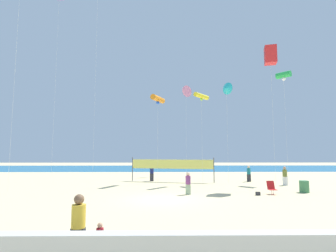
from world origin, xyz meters
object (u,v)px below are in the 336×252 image
(beachgoer_olive_shirt, at_px, (285,175))
(kite_orange_tube, at_px, (158,99))
(kite_violet_diamond, at_px, (98,1))
(beachgoer_teal_shirt, at_px, (249,173))
(folding_beach_chair, at_px, (271,187))
(volleyball_net, at_px, (172,165))
(kite_yellow_tube, at_px, (201,96))
(toddler_figure, at_px, (100,238))
(kite_red_box, at_px, (270,55))
(kite_green_tube, at_px, (284,75))
(beach_handbag, at_px, (258,194))
(kite_pink_delta, at_px, (186,92))
(mother_figure, at_px, (78,223))
(beachgoer_navy_shirt, at_px, (152,172))
(kite_cyan_delta, at_px, (226,88))
(beachgoer_plum_shirt, at_px, (188,182))
(trash_barrel, at_px, (304,187))

(beachgoer_olive_shirt, relative_size, kite_orange_tube, 0.20)
(kite_orange_tube, bearing_deg, kite_violet_diamond, 157.74)
(beachgoer_teal_shirt, bearing_deg, beachgoer_olive_shirt, 44.52)
(folding_beach_chair, bearing_deg, volleyball_net, 126.52)
(folding_beach_chair, xyz_separation_m, kite_yellow_tube, (-3.93, 6.02, 7.74))
(toddler_figure, height_order, folding_beach_chair, toddler_figure)
(kite_red_box, bearing_deg, kite_green_tube, 53.33)
(kite_green_tube, bearing_deg, beachgoer_olive_shirt, -120.09)
(folding_beach_chair, xyz_separation_m, kite_violet_diamond, (-15.05, 9.66, 19.53))
(kite_red_box, bearing_deg, kite_violet_diamond, 160.34)
(toddler_figure, xyz_separation_m, folding_beach_chair, (9.26, 10.76, -0.01))
(beach_handbag, distance_m, kite_pink_delta, 20.01)
(folding_beach_chair, bearing_deg, kite_violet_diamond, 142.84)
(mother_figure, relative_size, kite_yellow_tube, 0.20)
(toddler_figure, bearing_deg, kite_orange_tube, 70.64)
(beachgoer_olive_shirt, bearing_deg, kite_violet_diamond, -6.72)
(kite_violet_diamond, relative_size, kite_green_tube, 1.89)
(kite_red_box, height_order, kite_orange_tube, kite_red_box)
(beachgoer_navy_shirt, relative_size, kite_cyan_delta, 0.17)
(beachgoer_plum_shirt, height_order, kite_pink_delta, kite_pink_delta)
(kite_pink_delta, height_order, kite_yellow_tube, kite_pink_delta)
(beach_handbag, height_order, kite_violet_diamond, kite_violet_diamond)
(kite_red_box, distance_m, kite_pink_delta, 13.85)
(kite_green_tube, bearing_deg, folding_beach_chair, -122.24)
(beachgoer_olive_shirt, relative_size, kite_green_tube, 0.15)
(beachgoer_plum_shirt, height_order, beachgoer_teal_shirt, beachgoer_teal_shirt)
(beachgoer_navy_shirt, xyz_separation_m, trash_barrel, (11.39, -7.79, -0.48))
(mother_figure, xyz_separation_m, beachgoer_olive_shirt, (13.05, 15.68, -0.02))
(beachgoer_navy_shirt, distance_m, kite_cyan_delta, 11.24)
(beachgoer_navy_shirt, xyz_separation_m, kite_green_tube, (13.48, -0.95, 9.84))
(volleyball_net, xyz_separation_m, kite_violet_diamond, (-8.33, 1.92, 18.36))
(mother_figure, distance_m, kite_orange_tube, 19.13)
(volleyball_net, bearing_deg, beachgoer_teal_shirt, 0.72)
(beachgoer_plum_shirt, bearing_deg, kite_green_tube, 169.46)
(toddler_figure, bearing_deg, volleyball_net, 66.58)
(kite_pink_delta, relative_size, kite_orange_tube, 1.41)
(kite_yellow_tube, bearing_deg, toddler_figure, -107.60)
(kite_yellow_tube, bearing_deg, kite_green_tube, 9.85)
(folding_beach_chair, bearing_deg, toddler_figure, -135.17)
(kite_yellow_tube, bearing_deg, beach_handbag, -67.02)
(volleyball_net, height_order, kite_orange_tube, kite_orange_tube)
(beachgoer_plum_shirt, distance_m, beachgoer_teal_shirt, 10.44)
(beachgoer_teal_shirt, xyz_separation_m, trash_barrel, (1.71, -7.14, -0.42))
(mother_figure, distance_m, kite_green_tube, 25.43)
(beachgoer_teal_shirt, relative_size, trash_barrel, 1.88)
(mother_figure, distance_m, beachgoer_plum_shirt, 11.44)
(folding_beach_chair, distance_m, beach_handbag, 1.31)
(kite_yellow_tube, distance_m, kite_violet_diamond, 16.61)
(kite_violet_diamond, bearing_deg, beachgoer_teal_shirt, -6.52)
(toddler_figure, xyz_separation_m, beachgoer_teal_shirt, (10.20, 18.59, 0.37))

